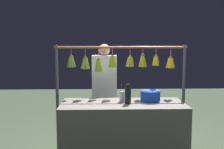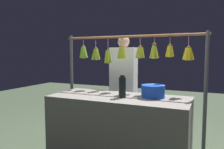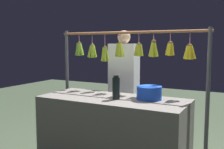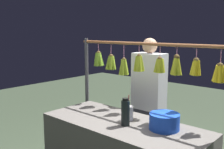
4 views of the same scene
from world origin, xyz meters
The scene contains 6 objects.
market_counter centered at (0.00, 0.00, 0.43)m, with size 1.61×0.67×0.87m, color #66605B.
display_rack centered at (0.01, -0.40, 1.21)m, with size 1.91×0.13×1.62m.
water_bottle centered at (-0.06, 0.05, 0.99)m, with size 0.08×0.08×0.25m.
blue_bucket centered at (-0.38, -0.10, 0.94)m, with size 0.26×0.26×0.14m, color blue.
drink_cup centered at (0.00, -0.09, 0.93)m, with size 0.07×0.07×0.24m.
vendor_person centered at (0.24, -0.78, 0.81)m, with size 0.39×0.21×1.63m.
Camera 1 is at (0.24, 3.26, 1.62)m, focal length 41.03 mm.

